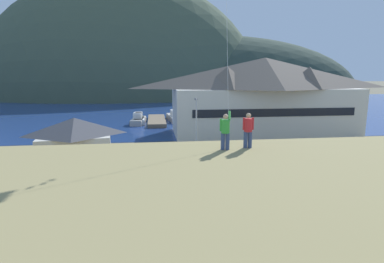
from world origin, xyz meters
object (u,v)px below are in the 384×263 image
parked_car_lone_by_shed (335,171)px  parked_car_back_row_right (269,151)px  parked_car_corner_spot (138,158)px  parked_car_front_row_silver (317,150)px  storage_shed_waterside (203,116)px  harbor_lodge (264,94)px  person_companion (248,129)px  moored_boat_outer_mooring (175,117)px  moored_boat_inner_slip (139,120)px  parked_car_mid_row_near (26,184)px  parking_light_pole (196,122)px  storage_shed_near_lot (76,144)px  parked_car_front_row_red (180,180)px  parked_car_mid_row_center (216,153)px  person_kite_flyer (225,130)px  wharf_dock (157,121)px  parked_car_mid_row_far (270,174)px  moored_boat_wharfside (138,120)px

parked_car_lone_by_shed → parked_car_back_row_right: (-3.06, 7.14, 0.00)m
parked_car_corner_spot → parked_car_front_row_silver: 18.97m
storage_shed_waterside → parked_car_corner_spot: size_ratio=1.43×
harbor_lodge → person_companion: size_ratio=16.64×
moored_boat_outer_mooring → moored_boat_inner_slip: bearing=-159.9°
parked_car_mid_row_near → person_companion: bearing=-31.6°
parking_light_pole → parked_car_corner_spot: bearing=-145.5°
parked_car_corner_spot → parked_car_front_row_silver: bearing=3.0°
moored_boat_inner_slip → parked_car_lone_by_shed: bearing=-62.4°
storage_shed_near_lot → person_companion: size_ratio=4.24×
parked_car_mid_row_near → parked_car_front_row_red: bearing=-3.2°
parked_car_mid_row_center → moored_boat_inner_slip: bearing=108.5°
parked_car_front_row_red → person_kite_flyer: (1.53, -8.31, 5.41)m
parked_car_back_row_right → parked_car_corner_spot: 13.59m
wharf_dock → person_companion: bearing=-84.6°
person_kite_flyer → parked_car_mid_row_center: bearing=79.9°
person_companion → parked_car_mid_row_far: bearing=61.4°
storage_shed_near_lot → parked_car_front_row_silver: (24.65, 0.92, -1.58)m
moored_boat_outer_mooring → parked_car_front_row_silver: size_ratio=1.85×
parked_car_corner_spot → parked_car_back_row_right: bearing=4.4°
person_companion → parked_car_back_row_right: bearing=65.2°
harbor_lodge → storage_shed_near_lot: size_ratio=3.93×
parked_car_front_row_red → parked_car_lone_by_shed: bearing=2.6°
storage_shed_near_lot → moored_boat_inner_slip: bearing=80.6°
storage_shed_near_lot → moored_boat_outer_mooring: storage_shed_near_lot is taller
parked_car_front_row_silver → person_kite_flyer: 21.88m
moored_boat_wharfside → moored_boat_inner_slip: size_ratio=1.10×
parking_light_pole → wharf_dock: bearing=99.8°
moored_boat_inner_slip → person_kite_flyer: size_ratio=3.17×
moored_boat_wharfside → person_kite_flyer: bearing=-81.6°
parked_car_back_row_right → parked_car_corner_spot: same height
moored_boat_wharfside → parked_car_mid_row_center: size_ratio=1.53×
storage_shed_near_lot → moored_boat_wharfside: (4.48, 27.18, -1.93)m
parking_light_pole → person_companion: size_ratio=3.64×
moored_boat_inner_slip → parked_car_corner_spot: size_ratio=1.40×
storage_shed_waterside → storage_shed_near_lot: bearing=-130.9°
parked_car_mid_row_near → parked_car_front_row_silver: 27.82m
storage_shed_near_lot → moored_boat_outer_mooring: bearing=69.3°
moored_boat_inner_slip → parked_car_mid_row_far: 36.08m
parked_car_corner_spot → parked_car_lone_by_shed: bearing=-20.2°
storage_shed_waterside → parked_car_front_row_silver: 19.02m
storage_shed_waterside → person_kite_flyer: 32.76m
parked_car_mid_row_near → parked_car_corner_spot: 10.00m
moored_boat_wharfside → parking_light_pole: parking_light_pole is taller
storage_shed_near_lot → moored_boat_wharfside: 27.61m
moored_boat_inner_slip → parking_light_pole: (7.42, -23.43, 3.07)m
wharf_dock → parked_car_mid_row_near: (-10.09, -34.55, 0.71)m
wharf_dock → parked_car_corner_spot: bearing=-94.3°
moored_boat_wharfside → parked_car_corner_spot: moored_boat_wharfside is taller
parked_car_mid_row_far → parking_light_pole: (-4.56, 10.61, 2.72)m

